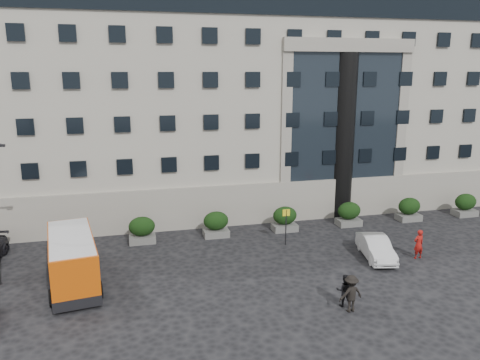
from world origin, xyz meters
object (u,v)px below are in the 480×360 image
object	(u,v)px
hedge_e	(409,209)
white_taxi	(376,248)
red_truck	(40,197)
pedestrian_c	(351,294)
hedge_d	(349,214)
bus_stop_sign	(286,221)
hedge_f	(465,205)
pedestrian_b	(344,290)
minibus	(72,258)
pedestrian_a	(419,244)
hedge_c	(285,219)
parked_car_d	(44,210)
hedge_b	(216,224)
hedge_a	(142,230)

from	to	relation	value
hedge_e	white_taxi	bearing A→B (deg)	-135.68
red_truck	pedestrian_c	bearing A→B (deg)	-47.61
hedge_d	white_taxi	bearing A→B (deg)	-101.64
hedge_e	bus_stop_sign	xyz separation A→B (m)	(-11.30, -2.80, 0.80)
hedge_f	white_taxi	distance (m)	13.33
hedge_f	red_truck	distance (m)	35.26
red_truck	pedestrian_b	bearing A→B (deg)	-46.92
red_truck	minibus	bearing A→B (deg)	-72.00
pedestrian_a	red_truck	bearing A→B (deg)	-38.78
hedge_d	pedestrian_a	bearing A→B (deg)	-79.74
hedge_f	pedestrian_a	distance (m)	11.52
hedge_c	parked_car_d	xyz separation A→B (m)	(-17.90, 7.72, -0.31)
hedge_d	white_taxi	size ratio (longest dim) A/B	0.43
bus_stop_sign	pedestrian_a	xyz separation A→B (m)	(7.37, -4.23, -0.78)
parked_car_d	pedestrian_c	size ratio (longest dim) A/B	2.36
hedge_f	minibus	world-z (taller)	minibus
hedge_f	pedestrian_a	xyz separation A→B (m)	(-9.13, -7.03, 0.02)
hedge_b	red_truck	bearing A→B (deg)	144.46
white_taxi	pedestrian_c	xyz separation A→B (m)	(-4.68, -5.81, 0.24)
hedge_b	hedge_e	distance (m)	15.60
hedge_f	hedge_d	bearing A→B (deg)	180.00
hedge_c	hedge_a	bearing A→B (deg)	180.00
hedge_a	pedestrian_b	world-z (taller)	hedge_a
minibus	white_taxi	xyz separation A→B (m)	(18.25, -0.56, -0.86)
hedge_c	pedestrian_c	world-z (taller)	pedestrian_c
hedge_e	bus_stop_sign	bearing A→B (deg)	-166.08
bus_stop_sign	pedestrian_b	xyz separation A→B (m)	(0.05, -8.77, -0.89)
hedge_b	pedestrian_c	distance (m)	12.94
hedge_c	red_truck	world-z (taller)	red_truck
hedge_b	bus_stop_sign	bearing A→B (deg)	-33.07
hedge_a	hedge_c	distance (m)	10.40
hedge_e	parked_car_d	distance (m)	29.33
hedge_a	red_truck	size ratio (longest dim) A/B	0.38
pedestrian_b	hedge_e	bearing A→B (deg)	-115.71
hedge_a	bus_stop_sign	bearing A→B (deg)	-16.42
pedestrian_a	hedge_e	bearing A→B (deg)	-124.46
hedge_b	parked_car_d	world-z (taller)	hedge_b
hedge_e	minibus	xyz separation A→B (m)	(-24.76, -5.80, 0.63)
minibus	hedge_c	bearing A→B (deg)	13.52
bus_stop_sign	parked_car_d	xyz separation A→B (m)	(-17.00, 10.52, -1.11)
bus_stop_sign	minibus	bearing A→B (deg)	-167.46
pedestrian_c	hedge_f	bearing A→B (deg)	-149.92
hedge_c	pedestrian_c	size ratio (longest dim) A/B	0.97
hedge_b	hedge_e	xyz separation A→B (m)	(15.60, 0.00, 0.00)
hedge_e	pedestrian_b	size ratio (longest dim) A/B	1.09
red_truck	pedestrian_c	size ratio (longest dim) A/B	2.58
hedge_c	pedestrian_c	xyz separation A→B (m)	(-0.79, -12.17, 0.02)
hedge_a	hedge_b	size ratio (longest dim) A/B	1.00
hedge_d	bus_stop_sign	size ratio (longest dim) A/B	0.73
pedestrian_b	hedge_d	bearing A→B (deg)	-99.12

